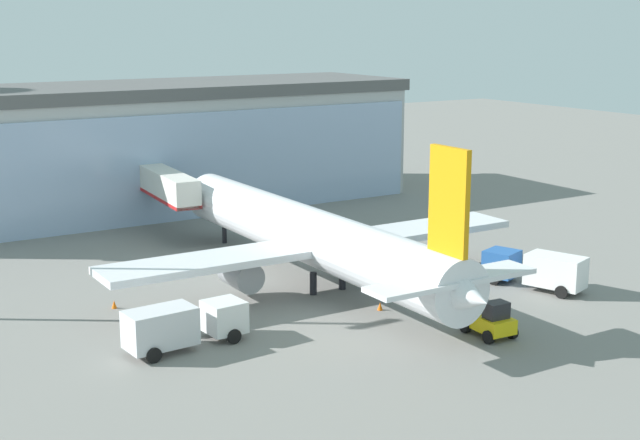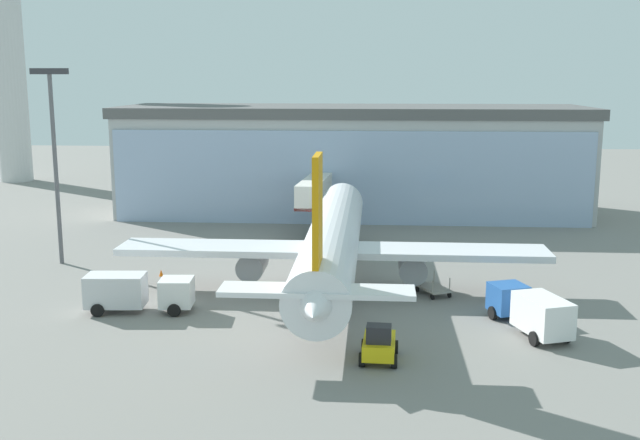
{
  "view_description": "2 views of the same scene",
  "coord_description": "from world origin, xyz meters",
  "px_view_note": "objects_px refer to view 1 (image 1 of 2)",
  "views": [
    {
      "loc": [
        -32.99,
        -48.9,
        18.7
      ],
      "look_at": [
        -0.76,
        2.95,
        5.1
      ],
      "focal_mm": 50.0,
      "sensor_mm": 36.0,
      "label": 1
    },
    {
      "loc": [
        2.41,
        -51.52,
        16.09
      ],
      "look_at": [
        -1.59,
        5.48,
        5.07
      ],
      "focal_mm": 42.0,
      "sensor_mm": 36.0,
      "label": 2
    }
  ],
  "objects_px": {
    "airplane": "(312,237)",
    "baggage_cart": "(409,268)",
    "safety_cone_nose": "(380,306)",
    "fuel_truck": "(538,269)",
    "safety_cone_wingtip": "(114,304)",
    "jet_bridge": "(163,184)",
    "catering_truck": "(182,324)",
    "pushback_tug": "(490,321)"
  },
  "relations": [
    {
      "from": "airplane",
      "to": "baggage_cart",
      "type": "relative_size",
      "value": 11.71
    },
    {
      "from": "airplane",
      "to": "safety_cone_nose",
      "type": "xyz_separation_m",
      "value": [
        0.73,
        -7.43,
        -3.3
      ]
    },
    {
      "from": "fuel_truck",
      "to": "safety_cone_wingtip",
      "type": "bearing_deg",
      "value": 47.51
    },
    {
      "from": "jet_bridge",
      "to": "baggage_cart",
      "type": "relative_size",
      "value": 4.48
    },
    {
      "from": "safety_cone_nose",
      "to": "airplane",
      "type": "bearing_deg",
      "value": 95.61
    },
    {
      "from": "safety_cone_wingtip",
      "to": "jet_bridge",
      "type": "bearing_deg",
      "value": 59.27
    },
    {
      "from": "jet_bridge",
      "to": "baggage_cart",
      "type": "height_order",
      "value": "jet_bridge"
    },
    {
      "from": "safety_cone_nose",
      "to": "safety_cone_wingtip",
      "type": "bearing_deg",
      "value": 146.9
    },
    {
      "from": "airplane",
      "to": "catering_truck",
      "type": "relative_size",
      "value": 5.07
    },
    {
      "from": "jet_bridge",
      "to": "catering_truck",
      "type": "distance_m",
      "value": 30.49
    },
    {
      "from": "fuel_truck",
      "to": "pushback_tug",
      "type": "bearing_deg",
      "value": 100.88
    },
    {
      "from": "baggage_cart",
      "to": "safety_cone_nose",
      "type": "distance_m",
      "value": 9.11
    },
    {
      "from": "catering_truck",
      "to": "baggage_cart",
      "type": "bearing_deg",
      "value": 10.88
    },
    {
      "from": "pushback_tug",
      "to": "baggage_cart",
      "type": "bearing_deg",
      "value": -14.06
    },
    {
      "from": "jet_bridge",
      "to": "safety_cone_nose",
      "type": "relative_size",
      "value": 26.25
    },
    {
      "from": "baggage_cart",
      "to": "safety_cone_nose",
      "type": "bearing_deg",
      "value": 104.43
    },
    {
      "from": "jet_bridge",
      "to": "safety_cone_nose",
      "type": "bearing_deg",
      "value": -168.53
    },
    {
      "from": "jet_bridge",
      "to": "airplane",
      "type": "bearing_deg",
      "value": -168.08
    },
    {
      "from": "airplane",
      "to": "safety_cone_nose",
      "type": "height_order",
      "value": "airplane"
    },
    {
      "from": "jet_bridge",
      "to": "pushback_tug",
      "type": "height_order",
      "value": "jet_bridge"
    },
    {
      "from": "catering_truck",
      "to": "safety_cone_wingtip",
      "type": "distance_m",
      "value": 9.46
    },
    {
      "from": "jet_bridge",
      "to": "pushback_tug",
      "type": "distance_m",
      "value": 37.11
    },
    {
      "from": "safety_cone_wingtip",
      "to": "baggage_cart",
      "type": "bearing_deg",
      "value": -9.81
    },
    {
      "from": "jet_bridge",
      "to": "pushback_tug",
      "type": "relative_size",
      "value": 4.39
    },
    {
      "from": "catering_truck",
      "to": "pushback_tug",
      "type": "distance_m",
      "value": 18.53
    },
    {
      "from": "jet_bridge",
      "to": "catering_truck",
      "type": "xyz_separation_m",
      "value": [
        -10.48,
        -28.48,
        -2.92
      ]
    },
    {
      "from": "catering_truck",
      "to": "airplane",
      "type": "bearing_deg",
      "value": 24.05
    },
    {
      "from": "baggage_cart",
      "to": "jet_bridge",
      "type": "bearing_deg",
      "value": -1.77
    },
    {
      "from": "baggage_cart",
      "to": "fuel_truck",
      "type": "bearing_deg",
      "value": -171.1
    },
    {
      "from": "pushback_tug",
      "to": "safety_cone_wingtip",
      "type": "relative_size",
      "value": 5.98
    },
    {
      "from": "fuel_truck",
      "to": "pushback_tug",
      "type": "distance_m",
      "value": 11.22
    },
    {
      "from": "pushback_tug",
      "to": "safety_cone_nose",
      "type": "relative_size",
      "value": 5.98
    },
    {
      "from": "jet_bridge",
      "to": "fuel_truck",
      "type": "distance_m",
      "value": 34.77
    },
    {
      "from": "jet_bridge",
      "to": "baggage_cart",
      "type": "xyz_separation_m",
      "value": [
        10.41,
        -22.9,
        -3.89
      ]
    },
    {
      "from": "catering_truck",
      "to": "pushback_tug",
      "type": "bearing_deg",
      "value": -29.43
    },
    {
      "from": "fuel_truck",
      "to": "safety_cone_wingtip",
      "type": "relative_size",
      "value": 13.85
    },
    {
      "from": "pushback_tug",
      "to": "safety_cone_wingtip",
      "type": "distance_m",
      "value": 24.7
    },
    {
      "from": "pushback_tug",
      "to": "safety_cone_nose",
      "type": "bearing_deg",
      "value": 23.01
    },
    {
      "from": "safety_cone_wingtip",
      "to": "pushback_tug",
      "type": "bearing_deg",
      "value": -44.42
    },
    {
      "from": "jet_bridge",
      "to": "baggage_cart",
      "type": "distance_m",
      "value": 25.46
    },
    {
      "from": "safety_cone_nose",
      "to": "safety_cone_wingtip",
      "type": "height_order",
      "value": "same"
    },
    {
      "from": "airplane",
      "to": "safety_cone_wingtip",
      "type": "relative_size",
      "value": 68.53
    }
  ]
}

